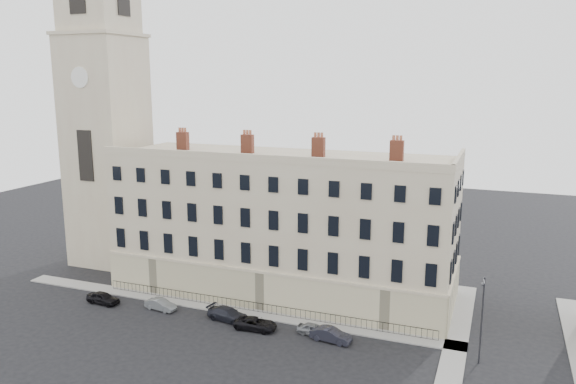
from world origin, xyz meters
name	(u,v)px	position (x,y,z in m)	size (l,w,h in m)	color
ground	(296,347)	(0.00, 0.00, 0.00)	(160.00, 160.00, 0.00)	black
terrace	(282,224)	(-5.97, 11.97, 7.50)	(36.22, 12.22, 17.00)	#C1AE8F
church_tower	(105,114)	(-30.00, 14.00, 18.66)	(8.00, 8.13, 44.00)	#C1AE8F
pavement_terrace	(220,308)	(-10.00, 5.00, 0.06)	(48.00, 2.00, 0.12)	gray
pavement_east_return	(458,332)	(13.00, 8.00, 0.06)	(2.00, 24.00, 0.12)	gray
railings	(258,307)	(-6.00, 5.40, 0.55)	(35.00, 0.04, 0.96)	black
car_a	(103,298)	(-21.91, 1.76, 0.62)	(1.45, 3.62, 1.23)	black
car_b	(161,305)	(-15.45, 2.54, 0.55)	(1.17, 3.36, 1.11)	slate
car_c	(228,314)	(-7.93, 2.71, 0.63)	(1.76, 4.32, 1.25)	black
car_d	(256,324)	(-4.67, 1.87, 0.56)	(1.86, 4.03, 1.12)	black
car_e	(314,329)	(0.77, 2.72, 0.53)	(1.26, 3.13, 1.07)	slate
car_f	(331,335)	(2.56, 2.07, 0.61)	(1.30, 3.72, 1.22)	#21222C
streetlamp	(482,317)	(14.99, 2.57, 4.12)	(0.27, 1.61, 7.44)	#2F2F34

